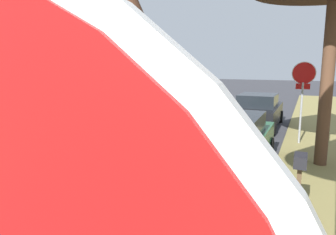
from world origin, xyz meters
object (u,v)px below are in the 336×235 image
Objects in this scene: parked_sedan_black at (258,112)px; curbside_mailbox at (300,169)px; street_tree_left_mid_b at (128,12)px; parked_sedan_green at (231,143)px; stop_sign_far at (303,85)px.

parked_sedan_black reaches higher than curbside_mailbox.
parked_sedan_green is at bearing -43.43° from street_tree_left_mid_b.
parked_sedan_black is 3.47× the size of curbside_mailbox.
stop_sign_far is at bearing 91.39° from curbside_mailbox.
street_tree_left_mid_b is at bearing 170.36° from parked_sedan_black.
parked_sedan_green is at bearing -88.21° from parked_sedan_black.
stop_sign_far is 4.24m from parked_sedan_green.
street_tree_left_mid_b is 14.97m from curbside_mailbox.
stop_sign_far is at bearing 64.81° from parked_sedan_green.
parked_sedan_black is (-1.89, 2.64, -1.47)m from stop_sign_far.
parked_sedan_green is 6.24m from parked_sedan_black.
street_tree_left_mid_b reaches higher than curbside_mailbox.
stop_sign_far is 6.32m from curbside_mailbox.
street_tree_left_mid_b is 9.48m from parked_sedan_black.
stop_sign_far is 0.38× the size of street_tree_left_mid_b.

